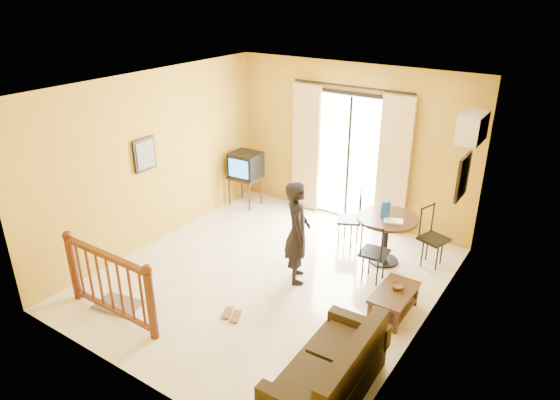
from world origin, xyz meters
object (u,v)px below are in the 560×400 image
Objects in this scene: television at (246,165)px; coffee_table at (394,299)px; dining_table at (387,227)px; sofa at (332,374)px; standing_person at (297,232)px.

television is 4.14m from coffee_table.
dining_table is 1.40m from coffee_table.
sofa reaches higher than coffee_table.
television is at bearing 155.21° from coffee_table.
television is 0.37× the size of standing_person.
dining_table is 2.96m from sofa.
coffee_table is 1.69m from sofa.
coffee_table is (3.72, -1.72, -0.59)m from television.
standing_person is at bearing -126.36° from dining_table.
standing_person is (-1.50, 1.70, 0.48)m from sofa.
sofa is at bearing -90.03° from coffee_table.
standing_person is (-0.87, -1.18, 0.16)m from dining_table.
dining_table is at bearing -12.55° from television.
television is 2.80m from standing_person.
sofa is at bearing -77.60° from dining_table.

